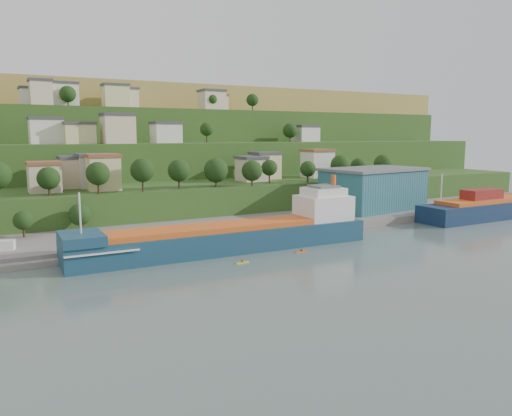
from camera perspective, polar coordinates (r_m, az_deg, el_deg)
ground at (r=106.27m, az=4.19°, el=-5.20°), size 500.00×500.00×0.00m
quay at (r=139.92m, az=4.84°, el=-1.90°), size 220.00×26.00×4.00m
hillside at (r=262.61m, az=-16.25°, el=2.63°), size 360.00×210.65×96.00m
cargo_ship_near at (r=108.87m, az=-2.46°, el=-3.37°), size 67.22×11.60×17.24m
cargo_ship_far at (r=173.61m, az=26.97°, el=0.15°), size 65.17×11.25×17.69m
warehouse at (r=158.37m, az=13.24°, el=2.19°), size 33.19×22.84×12.80m
dinghy at (r=108.31m, az=-20.64°, el=-4.62°), size 3.89×2.38×0.73m
kayak_orange at (r=107.62m, az=5.24°, el=-4.92°), size 2.98×0.67×0.74m
kayak_yellow at (r=98.20m, az=-1.56°, el=-6.19°), size 2.86×0.75×0.71m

